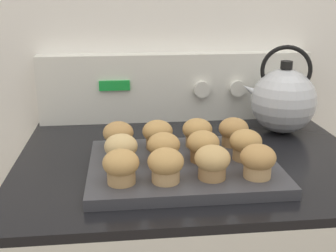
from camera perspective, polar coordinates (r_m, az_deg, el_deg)
name	(u,v)px	position (r m, az deg, el deg)	size (l,w,h in m)	color
wall_back	(173,22)	(1.24, 0.74, 13.88)	(8.00, 0.05, 2.40)	white
control_panel	(176,87)	(1.21, 1.10, 5.30)	(0.77, 0.07, 0.19)	silver
muffin_pan	(183,167)	(0.88, 2.05, -5.54)	(0.39, 0.30, 0.02)	#38383D
muffin_r0_c0	(121,166)	(0.77, -6.38, -5.42)	(0.07, 0.07, 0.06)	tan
muffin_r0_c1	(166,165)	(0.77, -0.31, -5.28)	(0.07, 0.07, 0.06)	tan
muffin_r0_c2	(212,162)	(0.79, 6.03, -4.83)	(0.07, 0.07, 0.06)	#A37A4C
muffin_r0_c3	(258,161)	(0.81, 12.08, -4.60)	(0.07, 0.07, 0.06)	tan
muffin_r1_c0	(121,149)	(0.85, -6.37, -3.15)	(0.07, 0.07, 0.06)	tan
muffin_r1_c1	(164,148)	(0.86, -0.60, -2.97)	(0.07, 0.07, 0.06)	tan
muffin_r1_c2	(203,146)	(0.87, 4.77, -2.67)	(0.07, 0.07, 0.06)	olive
muffin_r1_c3	(246,144)	(0.89, 10.47, -2.44)	(0.07, 0.07, 0.06)	tan
muffin_r2_c0	(118,136)	(0.93, -6.74, -1.30)	(0.07, 0.07, 0.06)	tan
muffin_r2_c1	(158,134)	(0.94, -1.42, -1.09)	(0.07, 0.07, 0.06)	#A37A4C
muffin_r2_c2	(197,132)	(0.95, 3.98, -0.83)	(0.07, 0.07, 0.06)	tan
muffin_r2_c3	(234,131)	(0.97, 8.87, -0.71)	(0.07, 0.07, 0.06)	#A37A4C
tea_kettle	(283,100)	(1.14, 15.31, 3.46)	(0.20, 0.17, 0.23)	silver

